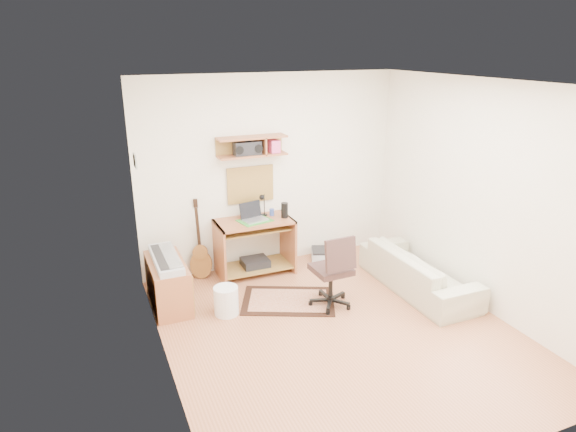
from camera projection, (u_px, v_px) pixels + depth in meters
name	position (u px, v px, depth m)	size (l,w,h in m)	color
floor	(338.00, 331.00, 5.41)	(3.60, 4.00, 0.01)	#B8734C
ceiling	(348.00, 83.00, 4.55)	(3.60, 4.00, 0.01)	white
back_wall	(271.00, 172.00, 6.73)	(3.60, 0.01, 2.60)	white
left_wall	(159.00, 244.00, 4.32)	(0.01, 4.00, 2.60)	white
right_wall	(483.00, 197.00, 5.65)	(0.01, 4.00, 2.60)	white
wall_shelf	(252.00, 146.00, 6.37)	(0.90, 0.25, 0.26)	#A9613B
cork_board	(250.00, 184.00, 6.64)	(0.64, 0.03, 0.49)	tan
wall_photo	(135.00, 161.00, 5.49)	(0.02, 0.20, 0.15)	#4C8CBF
desk	(255.00, 247.00, 6.66)	(1.00, 0.55, 0.75)	#A9613B
laptop	(255.00, 212.00, 6.48)	(0.31, 0.31, 0.24)	silver
speaker	(285.00, 210.00, 6.61)	(0.09, 0.09, 0.20)	black
desk_lamp	(264.00, 205.00, 6.68)	(0.10, 0.10, 0.30)	black
pencil_cup	(272.00, 212.00, 6.71)	(0.06, 0.06, 0.09)	#3750A7
boombox	(247.00, 148.00, 6.35)	(0.34, 0.16, 0.18)	black
rug	(288.00, 300.00, 6.02)	(1.09, 0.73, 0.01)	beige
task_chair	(331.00, 269.00, 5.79)	(0.47, 0.47, 0.92)	#35221F
cabinet	(168.00, 284.00, 5.86)	(0.40, 0.90, 0.55)	#A9613B
music_keyboard	(166.00, 259.00, 5.76)	(0.27, 0.88, 0.08)	#B2B5BA
guitar	(200.00, 240.00, 6.46)	(0.29, 0.18, 1.07)	#9D6530
waste_basket	(226.00, 301.00, 5.69)	(0.28, 0.28, 0.34)	white
printer	(326.00, 255.00, 7.13)	(0.43, 0.33, 0.16)	#A5A8AA
sofa	(419.00, 264.00, 6.22)	(1.73, 0.51, 0.68)	#B9B393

